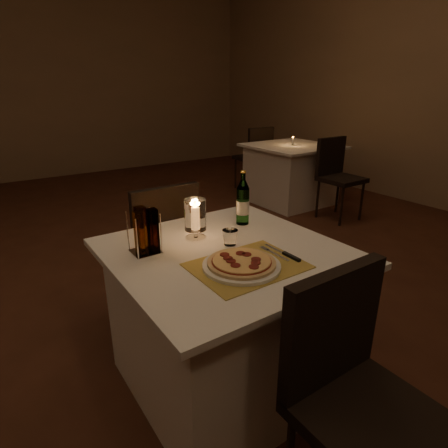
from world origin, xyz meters
TOP-DOWN VIEW (x-y plane):
  - floor at (0.00, 0.00)m, footprint 8.00×10.00m
  - wall_back at (0.00, 5.01)m, footprint 8.00×0.02m
  - main_table at (0.18, -0.41)m, footprint 1.00×1.00m
  - chair_near at (0.18, -1.13)m, footprint 0.42×0.42m
  - chair_far at (0.18, 0.30)m, footprint 0.42×0.42m
  - placemat at (0.16, -0.59)m, footprint 0.45×0.34m
  - plate at (0.13, -0.59)m, footprint 0.32×0.32m
  - pizza at (0.13, -0.59)m, footprint 0.28×0.28m
  - fork at (0.33, -0.56)m, footprint 0.02×0.18m
  - knife at (0.36, -0.62)m, footprint 0.02×0.22m
  - tumbler at (0.23, -0.37)m, footprint 0.07×0.07m
  - water_bottle at (0.45, -0.18)m, footprint 0.07×0.07m
  - hurricane_candle at (0.13, -0.22)m, footprint 0.10×0.10m
  - cruet_caddy at (-0.13, -0.24)m, footprint 0.12×0.12m
  - neighbor_table_right at (2.67, 1.74)m, footprint 1.00×1.00m
  - neighbor_chair_ra at (2.67, 1.02)m, footprint 0.42×0.42m
  - neighbor_chair_rb at (2.67, 2.45)m, footprint 0.42×0.42m
  - neighbor_candle_right at (2.67, 1.74)m, footprint 0.03×0.03m

SIDE VIEW (x-z plane):
  - floor at x=0.00m, z-range -0.02..0.00m
  - main_table at x=0.18m, z-range 0.00..0.74m
  - neighbor_table_right at x=2.67m, z-range 0.00..0.74m
  - chair_near at x=0.18m, z-range 0.10..1.00m
  - chair_far at x=0.18m, z-range 0.10..1.00m
  - neighbor_chair_ra at x=2.67m, z-range 0.10..1.00m
  - neighbor_chair_rb at x=2.67m, z-range 0.10..1.00m
  - placemat at x=0.16m, z-range 0.74..0.74m
  - fork at x=0.33m, z-range 0.74..0.75m
  - knife at x=0.36m, z-range 0.74..0.76m
  - plate at x=0.13m, z-range 0.74..0.76m
  - pizza at x=0.13m, z-range 0.76..0.78m
  - tumbler at x=0.23m, z-range 0.74..0.81m
  - neighbor_candle_right at x=2.67m, z-range 0.73..0.84m
  - cruet_caddy at x=-0.13m, z-range 0.73..0.94m
  - water_bottle at x=0.45m, z-range 0.71..1.00m
  - hurricane_candle at x=0.13m, z-range 0.76..0.96m
  - wall_back at x=0.00m, z-range 0.00..3.00m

